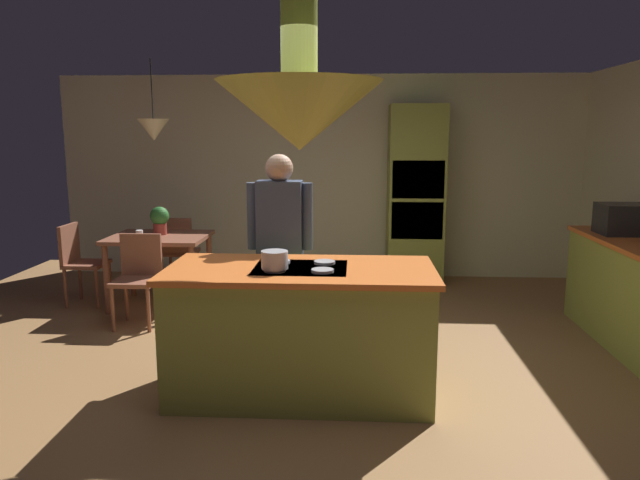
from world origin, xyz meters
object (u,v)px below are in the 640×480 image
(chair_at_corner, at_px, (79,258))
(microwave_on_counter, at_px, (626,219))
(potted_plant_on_table, at_px, (160,219))
(cup_on_table, at_px, (140,235))
(oven_tower, at_px, (415,196))
(kitchen_island, at_px, (301,330))
(cooking_pot_on_cooktop, at_px, (275,260))
(dining_table, at_px, (159,246))
(person_at_island, at_px, (280,242))
(chair_facing_island, at_px, (138,273))
(chair_by_back_wall, at_px, (178,248))

(chair_at_corner, height_order, microwave_on_counter, microwave_on_counter)
(potted_plant_on_table, bearing_deg, cup_on_table, -114.23)
(oven_tower, distance_m, cup_on_table, 3.24)
(kitchen_island, xyz_separation_m, microwave_on_counter, (2.84, 1.54, 0.59))
(oven_tower, relative_size, cooking_pot_on_cooktop, 12.01)
(kitchen_island, height_order, oven_tower, oven_tower)
(chair_at_corner, bearing_deg, microwave_on_counter, -95.87)
(dining_table, bearing_deg, microwave_on_counter, -7.00)
(kitchen_island, distance_m, dining_table, 2.71)
(person_at_island, height_order, cooking_pot_on_cooktop, person_at_island)
(kitchen_island, height_order, chair_facing_island, kitchen_island)
(chair_by_back_wall, bearing_deg, kitchen_island, 121.85)
(dining_table, height_order, cooking_pot_on_cooktop, cooking_pot_on_cooktop)
(person_at_island, bearing_deg, cup_on_table, 143.74)
(chair_by_back_wall, height_order, microwave_on_counter, microwave_on_counter)
(dining_table, xyz_separation_m, chair_facing_island, (0.00, -0.64, -0.15))
(chair_by_back_wall, bearing_deg, oven_tower, -169.75)
(person_at_island, relative_size, chair_at_corner, 1.91)
(oven_tower, relative_size, cup_on_table, 24.01)
(chair_facing_island, bearing_deg, cup_on_table, 106.85)
(cup_on_table, distance_m, microwave_on_counter, 4.69)
(microwave_on_counter, bearing_deg, kitchen_island, -151.49)
(chair_at_corner, xyz_separation_m, potted_plant_on_table, (0.88, 0.07, 0.42))
(kitchen_island, relative_size, chair_facing_island, 2.13)
(dining_table, distance_m, chair_at_corner, 0.90)
(dining_table, height_order, cup_on_table, cup_on_table)
(dining_table, xyz_separation_m, chair_at_corner, (-0.88, -0.00, -0.15))
(chair_facing_island, height_order, potted_plant_on_table, potted_plant_on_table)
(chair_by_back_wall, bearing_deg, person_at_island, 126.06)
(chair_at_corner, distance_m, microwave_on_counter, 5.48)
(chair_facing_island, xyz_separation_m, cup_on_table, (-0.13, 0.43, 0.30))
(oven_tower, xyz_separation_m, chair_facing_island, (-2.80, -1.78, -0.58))
(potted_plant_on_table, xyz_separation_m, cup_on_table, (-0.12, -0.28, -0.12))
(oven_tower, bearing_deg, chair_by_back_wall, -169.75)
(person_at_island, xyz_separation_m, chair_facing_island, (-1.47, 0.74, -0.45))
(oven_tower, bearing_deg, person_at_island, -117.81)
(chair_by_back_wall, distance_m, cup_on_table, 0.91)
(chair_by_back_wall, bearing_deg, cup_on_table, 81.26)
(potted_plant_on_table, xyz_separation_m, microwave_on_counter, (4.55, -0.63, 0.13))
(kitchen_island, distance_m, potted_plant_on_table, 2.80)
(person_at_island, bearing_deg, microwave_on_counter, 15.00)
(chair_facing_island, relative_size, potted_plant_on_table, 2.90)
(potted_plant_on_table, bearing_deg, kitchen_island, -51.82)
(chair_facing_island, bearing_deg, potted_plant_on_table, 90.45)
(dining_table, distance_m, cooking_pot_on_cooktop, 2.73)
(oven_tower, bearing_deg, chair_at_corner, -162.76)
(kitchen_island, height_order, potted_plant_on_table, potted_plant_on_table)
(dining_table, bearing_deg, chair_facing_island, -90.00)
(kitchen_island, relative_size, chair_by_back_wall, 2.13)
(chair_by_back_wall, xyz_separation_m, chair_at_corner, (-0.88, -0.64, 0.00))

